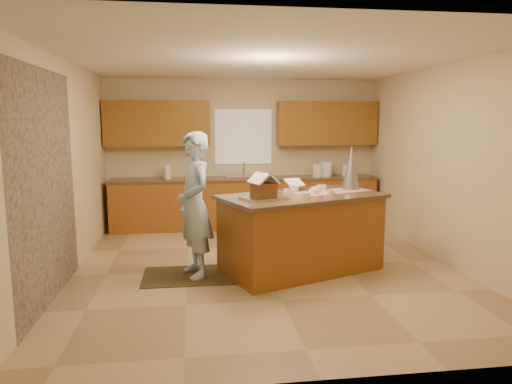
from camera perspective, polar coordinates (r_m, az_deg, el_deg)
floor at (r=6.31m, az=1.16°, el=-9.27°), size 5.50×5.50×0.00m
ceiling at (r=6.05m, az=1.24°, el=15.86°), size 5.50×5.50×0.00m
wall_back at (r=8.75m, az=-1.58°, el=4.80°), size 5.50×5.50×0.00m
wall_front at (r=3.36m, az=8.40°, el=-1.66°), size 5.50×5.50×0.00m
wall_left at (r=6.16m, az=-22.45°, el=2.48°), size 5.50×5.50×0.00m
wall_right at (r=6.87m, az=22.29°, el=3.07°), size 5.50×5.50×0.00m
stone_accent at (r=5.41m, az=-24.31°, el=0.51°), size 0.00×2.50×2.50m
window_curtain at (r=8.70m, az=-1.57°, el=6.76°), size 1.05×0.03×1.00m
back_counter_base at (r=8.56m, az=-1.34°, el=-1.42°), size 4.80×0.60×0.88m
back_counter_top at (r=8.50m, az=-1.35°, el=1.64°), size 4.85×0.63×0.04m
upper_cabinet_left at (r=8.52m, az=-11.99°, el=8.22°), size 1.85×0.35×0.80m
upper_cabinet_right at (r=8.85m, az=8.67°, el=8.32°), size 1.85×0.35×0.80m
sink at (r=8.50m, az=-1.35°, el=1.57°), size 0.70×0.45×0.12m
faucet at (r=8.65m, az=-1.49°, el=2.83°), size 0.03×0.03×0.28m
island_base at (r=6.11m, az=5.57°, el=-5.21°), size 2.20×1.64×0.96m
island_top at (r=6.01m, az=5.64°, el=-0.54°), size 2.31×1.75×0.04m
table_runner at (r=6.30m, az=9.33°, el=0.04°), size 1.16×0.77×0.01m
baking_tray at (r=5.64m, az=0.93°, el=-0.75°), size 0.61×0.53×0.03m
cookbook at (r=6.43m, az=4.74°, el=1.16°), size 0.29×0.26×0.10m
tinsel_tree at (r=6.53m, az=11.58°, el=2.92°), size 0.31×0.31×0.60m
rug at (r=6.05m, az=-7.85°, el=-10.09°), size 1.23×0.80×0.01m
boy at (r=5.82m, az=-7.54°, el=-1.58°), size 0.62×0.76×1.81m
canister_a at (r=8.73m, az=7.54°, el=2.66°), size 0.17×0.17×0.23m
canister_b at (r=8.78m, az=8.66°, el=2.81°), size 0.19×0.19×0.28m
canister_c at (r=8.90m, az=11.03°, el=2.62°), size 0.15×0.15×0.21m
paper_towel at (r=8.44m, az=-10.80°, el=2.45°), size 0.12×0.12×0.26m
gingerbread_house at (r=5.62m, az=0.93°, el=0.55°), size 0.39×0.40×0.31m
candy_bowls at (r=6.16m, az=6.05°, el=0.17°), size 0.86×0.80×0.06m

